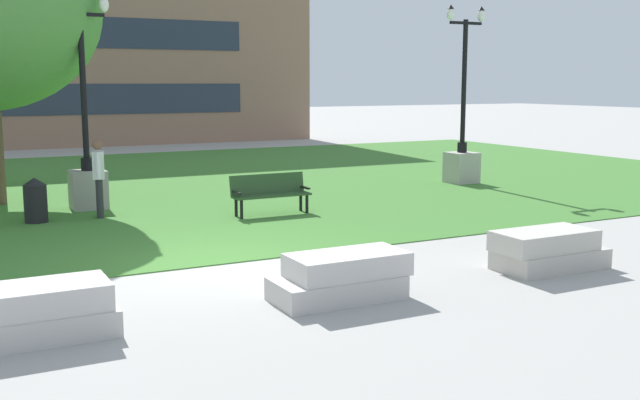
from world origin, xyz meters
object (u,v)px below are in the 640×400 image
Objects in this scene: person_bystander_near_lawn at (99,174)px; lamp_post_left at (462,148)px; lamp_post_right at (87,166)px; concrete_block_right at (547,250)px; trash_bin at (35,200)px; park_bench_near_left at (270,191)px; concrete_block_left at (342,277)px; concrete_block_center at (37,313)px.

lamp_post_left is at bearing 5.13° from person_bystander_near_lawn.
lamp_post_right is 1.34m from person_bystander_near_lawn.
trash_bin is at bearing 130.49° from concrete_block_right.
park_bench_near_left is 7.56m from lamp_post_left.
lamp_post_right is at bearing 90.14° from person_bystander_near_lawn.
concrete_block_right is 0.38× the size of lamp_post_right.
trash_bin reaches higher than park_bench_near_left.
lamp_post_left is (8.97, 8.86, 0.75)m from concrete_block_left.
concrete_block_left is 1.11× the size of person_bystander_near_lawn.
concrete_block_left is 0.38× the size of lamp_post_right.
trash_bin is 1.42m from person_bystander_near_lawn.
lamp_post_right is at bearing 142.68° from park_bench_near_left.
park_bench_near_left is 0.35× the size of lamp_post_left.
concrete_block_left is 6.80m from park_bench_near_left.
lamp_post_left is 12.08m from trash_bin.
concrete_block_center is at bearing -96.68° from trash_bin.
lamp_post_right is (-1.73, 9.24, 0.73)m from concrete_block_left.
concrete_block_left is 8.11m from person_bystander_near_lawn.
person_bystander_near_lawn is at bearing -89.86° from lamp_post_right.
lamp_post_left reaches higher than concrete_block_left.
lamp_post_right is at bearing 120.48° from concrete_block_right.
park_bench_near_left reaches higher than concrete_block_center.
concrete_block_left is 1.05× the size of park_bench_near_left.
concrete_block_left is 1.97× the size of trash_bin.
concrete_block_left is at bearing -77.68° from person_bystander_near_lawn.
concrete_block_center is 7.70m from concrete_block_right.
concrete_block_center is 0.95× the size of concrete_block_left.
concrete_block_left is 9.42m from lamp_post_right.
lamp_post_left is (5.23, 8.92, 0.75)m from concrete_block_right.
person_bystander_near_lawn reaches higher than park_bench_near_left.
concrete_block_center is 1.87× the size of trash_bin.
park_bench_near_left reaches higher than concrete_block_left.
person_bystander_near_lawn reaches higher than concrete_block_right.
concrete_block_center and concrete_block_left have the same top height.
concrete_block_left is at bearing -3.26° from concrete_block_center.
concrete_block_left is 12.63m from lamp_post_left.
lamp_post_right is (-5.47, 9.29, 0.73)m from concrete_block_right.
park_bench_near_left is 1.88× the size of trash_bin.
person_bystander_near_lawn is at bearing 102.32° from concrete_block_left.
concrete_block_right is at bearing -2.12° from concrete_block_center.
person_bystander_near_lawn is (-10.69, -0.96, -0.08)m from lamp_post_left.
concrete_block_right is at bearing -55.51° from person_bystander_near_lawn.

